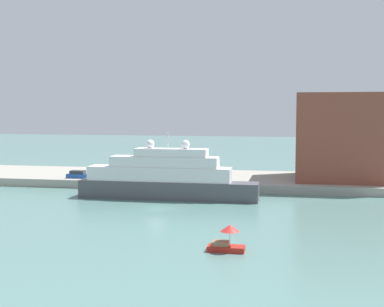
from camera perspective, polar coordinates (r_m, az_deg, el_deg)
ground at (r=75.13m, az=-3.75°, el=-5.93°), size 400.00×400.00×0.00m
quay_dock at (r=100.50m, az=0.08°, el=-2.78°), size 110.00×20.90×1.44m
large_yacht at (r=82.87m, az=-2.90°, el=-2.68°), size 28.09×3.90×10.40m
small_motorboat at (r=53.02m, az=3.73°, el=-9.28°), size 3.65×1.88×2.66m
harbor_building at (r=98.48m, az=15.84°, el=1.76°), size 16.40×15.78×15.26m
parked_car at (r=98.99m, az=-12.04°, el=-2.24°), size 4.31×1.75×1.38m
person_figure at (r=97.66m, az=-9.78°, el=-2.15°), size 0.36×0.36×1.79m
mooring_bollard at (r=90.88m, az=1.32°, el=-2.92°), size 0.42×0.42×0.67m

